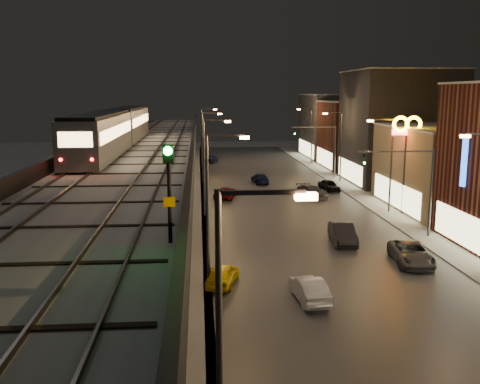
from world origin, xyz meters
name	(u,v)px	position (x,y,z in m)	size (l,w,h in m)	color
road_surface	(284,205)	(7.50, 35.00, 0.03)	(17.00, 120.00, 0.06)	#46474D
sidewalk_right	(380,203)	(17.50, 35.00, 0.07)	(4.00, 120.00, 0.14)	#9FA1A8
under_viaduct_pavement	(151,207)	(-6.00, 35.00, 0.03)	(11.00, 120.00, 0.06)	#9FA1A8
elevated_viaduct	(147,156)	(-6.00, 31.84, 5.62)	(9.00, 100.00, 6.30)	black
viaduct_trackbed	(146,147)	(-6.01, 31.97, 6.39)	(8.40, 100.00, 0.32)	#B2B7C1
viaduct_parapet_streetside	(193,142)	(-1.65, 32.00, 6.85)	(0.30, 100.00, 1.10)	black
viaduct_parapet_far	(99,143)	(-10.35, 32.00, 6.85)	(0.30, 100.00, 1.10)	black
building_c	(457,168)	(23.99, 32.00, 4.08)	(12.20, 15.20, 8.16)	#817055
building_d	(398,127)	(23.99, 48.00, 7.08)	(12.20, 13.20, 14.16)	#25252B
building_e	(364,135)	(23.99, 62.00, 5.08)	(12.20, 12.20, 10.16)	#5B2D21
building_f	(340,126)	(23.99, 76.00, 5.58)	(12.20, 16.20, 11.16)	#38383A
streetlight_left_0	(230,331)	(-0.43, -5.00, 5.24)	(2.57, 0.28, 9.00)	#38383A
streetlight_left_1	(212,198)	(-0.43, 13.00, 5.24)	(2.57, 0.28, 9.00)	#38383A
streetlight_left_2	(207,160)	(-0.43, 31.00, 5.24)	(2.57, 0.28, 9.00)	#38383A
streetlight_right_2	(389,159)	(16.73, 31.00, 5.24)	(2.56, 0.28, 9.00)	#38383A
streetlight_left_3	(205,143)	(-0.43, 49.00, 5.24)	(2.57, 0.28, 9.00)	#38383A
streetlight_right_3	(339,142)	(16.73, 49.00, 5.24)	(2.56, 0.28, 9.00)	#38383A
streetlight_left_4	(203,132)	(-0.43, 67.00, 5.24)	(2.57, 0.28, 9.00)	#38383A
streetlight_right_4	(310,132)	(16.73, 67.00, 5.24)	(2.56, 0.28, 9.00)	#38383A
traffic_light_rig_a	(417,182)	(15.84, 22.00, 4.50)	(6.10, 0.34, 7.00)	#38383A
traffic_light_rig_b	(327,145)	(15.84, 52.00, 4.50)	(6.10, 0.34, 7.00)	#38383A
subway_train	(117,128)	(-8.50, 30.94, 8.24)	(2.74, 32.89, 3.27)	gray
rail_signal	(169,174)	(-2.10, -1.43, 8.86)	(0.36, 0.44, 3.15)	black
car_taxi	(223,275)	(0.16, 12.44, 0.63)	(1.50, 3.72, 1.27)	#EECC02
car_near_white	(309,290)	(4.77, 9.59, 0.67)	(1.41, 4.04, 1.33)	silver
car_mid_silver	(225,193)	(1.64, 39.22, 0.61)	(2.02, 4.38, 1.22)	maroon
car_mid_dark	(260,179)	(6.55, 48.57, 0.62)	(1.72, 4.24, 1.23)	#0D153B
car_far_white	(211,159)	(0.81, 69.54, 0.68)	(1.60, 3.99, 1.36)	navy
car_onc_silver	(343,234)	(9.66, 20.66, 0.77)	(1.62, 4.65, 1.53)	black
car_onc_dark	(411,254)	(12.96, 15.50, 0.70)	(2.33, 5.06, 1.41)	#585B62
car_onc_white	(312,192)	(11.10, 38.63, 0.67)	(1.89, 4.65, 1.35)	#3F4247
car_onc_red	(329,186)	(14.02, 42.69, 0.65)	(1.53, 3.80, 1.29)	black
sign_mcdonalds	(407,136)	(18.00, 30.13, 7.44)	(2.76, 0.50, 9.28)	#38383A
sign_carwash	(471,170)	(18.50, 18.94, 5.82)	(1.59, 0.35, 8.26)	#38383A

